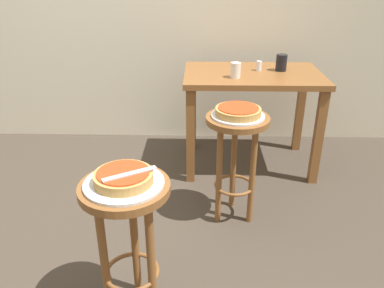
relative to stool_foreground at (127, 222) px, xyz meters
name	(u,v)px	position (x,y,z in m)	size (l,w,h in m)	color
ground_plane	(86,249)	(-0.34, 0.41, -0.50)	(6.00, 6.00, 0.00)	#42382D
stool_foreground	(127,222)	(0.00, 0.00, 0.00)	(0.37, 0.37, 0.68)	brown
serving_plate_foreground	(124,183)	(0.00, 0.00, 0.19)	(0.32, 0.32, 0.01)	silver
pizza_foreground	(123,177)	(0.00, 0.00, 0.22)	(0.24, 0.24, 0.05)	tan
stool_middle	(236,145)	(0.51, 0.75, 0.00)	(0.37, 0.37, 0.68)	brown
serving_plate_middle	(238,116)	(0.51, 0.75, 0.19)	(0.31, 0.31, 0.01)	silver
pizza_middle	(238,111)	(0.51, 0.75, 0.22)	(0.26, 0.26, 0.05)	tan
dining_table	(252,89)	(0.68, 1.47, 0.13)	(1.00, 0.66, 0.75)	brown
cup_near_edge	(236,70)	(0.54, 1.33, 0.30)	(0.07, 0.07, 0.11)	silver
cup_far_edge	(281,63)	(0.89, 1.53, 0.31)	(0.08, 0.08, 0.12)	black
condiment_shaker	(259,66)	(0.73, 1.53, 0.29)	(0.04, 0.04, 0.07)	white
pizza_server_knife	(130,174)	(0.03, -0.02, 0.24)	(0.22, 0.02, 0.01)	silver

